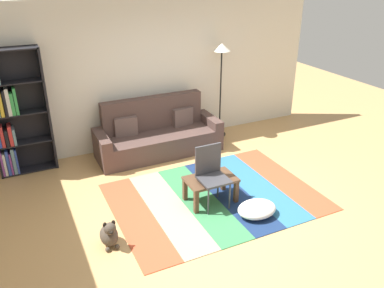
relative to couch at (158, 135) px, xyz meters
name	(u,v)px	position (x,y,z in m)	size (l,w,h in m)	color
ground_plane	(213,206)	(0.07, -2.02, -0.34)	(14.00, 14.00, 0.00)	tan
back_wall	(149,74)	(0.07, 0.53, 1.01)	(6.80, 0.10, 2.70)	silver
rug	(215,197)	(0.20, -1.83, -0.33)	(3.00, 2.18, 0.01)	#C64C2D
couch	(158,135)	(0.00, 0.00, 0.00)	(2.26, 0.80, 1.00)	#4C3833
bookshelf	(12,116)	(-2.34, 0.28, 0.66)	(0.90, 0.28, 2.06)	black
coffee_table	(211,183)	(0.09, -1.89, -0.02)	(0.73, 0.45, 0.38)	#513826
pouf	(257,209)	(0.51, -2.49, -0.23)	(0.56, 0.43, 0.19)	white
dog	(109,234)	(-1.50, -2.23, -0.18)	(0.22, 0.35, 0.40)	#473D33
standing_lamp	(222,60)	(1.42, 0.20, 1.20)	(0.32, 0.32, 1.84)	black
tv_remote	(206,181)	(-0.01, -1.94, 0.06)	(0.04, 0.15, 0.02)	black
folding_chair	(211,171)	(0.07, -1.94, 0.20)	(0.40, 0.40, 0.90)	#38383D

